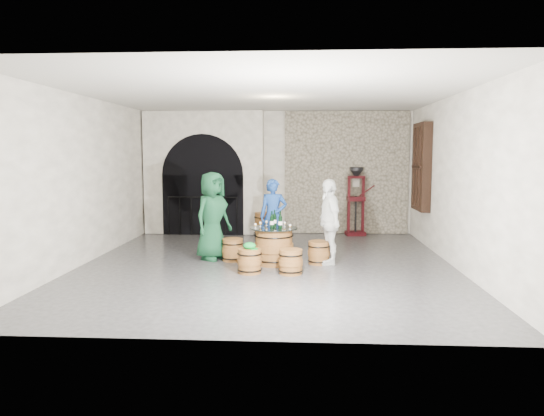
# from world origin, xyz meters

# --- Properties ---
(ground) EXTENTS (8.00, 8.00, 0.00)m
(ground) POSITION_xyz_m (0.00, 0.00, 0.00)
(ground) COLOR #313134
(ground) RESTS_ON ground
(wall_back) EXTENTS (8.00, 0.00, 8.00)m
(wall_back) POSITION_xyz_m (0.00, 4.00, 1.60)
(wall_back) COLOR white
(wall_back) RESTS_ON ground
(wall_front) EXTENTS (8.00, 0.00, 8.00)m
(wall_front) POSITION_xyz_m (0.00, -4.00, 1.60)
(wall_front) COLOR white
(wall_front) RESTS_ON ground
(wall_left) EXTENTS (0.00, 8.00, 8.00)m
(wall_left) POSITION_xyz_m (-3.50, 0.00, 1.60)
(wall_left) COLOR white
(wall_left) RESTS_ON ground
(wall_right) EXTENTS (0.00, 8.00, 8.00)m
(wall_right) POSITION_xyz_m (3.50, 0.00, 1.60)
(wall_right) COLOR white
(wall_right) RESTS_ON ground
(ceiling) EXTENTS (8.00, 8.00, 0.00)m
(ceiling) POSITION_xyz_m (0.00, 0.00, 3.20)
(ceiling) COLOR beige
(ceiling) RESTS_ON wall_back
(stone_facing_panel) EXTENTS (3.20, 0.12, 3.18)m
(stone_facing_panel) POSITION_xyz_m (1.80, 3.94, 1.60)
(stone_facing_panel) COLOR #9F937F
(stone_facing_panel) RESTS_ON ground
(arched_opening) EXTENTS (3.10, 0.60, 3.19)m
(arched_opening) POSITION_xyz_m (-1.90, 3.74, 1.58)
(arched_opening) COLOR white
(arched_opening) RESTS_ON ground
(shuttered_window) EXTENTS (0.23, 1.10, 2.00)m
(shuttered_window) POSITION_xyz_m (3.38, 2.40, 1.80)
(shuttered_window) COLOR black
(shuttered_window) RESTS_ON wall_right
(barrel_table) EXTENTS (0.91, 0.91, 0.70)m
(barrel_table) POSITION_xyz_m (0.13, 0.07, 0.35)
(barrel_table) COLOR brown
(barrel_table) RESTS_ON ground
(barrel_stool_left) EXTENTS (0.44, 0.44, 0.44)m
(barrel_stool_left) POSITION_xyz_m (-0.70, 0.32, 0.22)
(barrel_stool_left) COLOR brown
(barrel_stool_left) RESTS_ON ground
(barrel_stool_far) EXTENTS (0.44, 0.44, 0.44)m
(barrel_stool_far) POSITION_xyz_m (0.07, 0.93, 0.22)
(barrel_stool_far) COLOR brown
(barrel_stool_far) RESTS_ON ground
(barrel_stool_right) EXTENTS (0.44, 0.44, 0.44)m
(barrel_stool_right) POSITION_xyz_m (0.99, 0.13, 0.22)
(barrel_stool_right) COLOR brown
(barrel_stool_right) RESTS_ON ground
(barrel_stool_near_right) EXTENTS (0.44, 0.44, 0.44)m
(barrel_stool_near_right) POSITION_xyz_m (0.47, -0.73, 0.22)
(barrel_stool_near_right) COLOR brown
(barrel_stool_near_right) RESTS_ON ground
(barrel_stool_near_left) EXTENTS (0.44, 0.44, 0.44)m
(barrel_stool_near_left) POSITION_xyz_m (-0.26, -0.71, 0.22)
(barrel_stool_near_left) COLOR brown
(barrel_stool_near_left) RESTS_ON ground
(green_cap) EXTENTS (0.26, 0.22, 0.12)m
(green_cap) POSITION_xyz_m (-0.25, -0.71, 0.49)
(green_cap) COLOR #0B7D27
(green_cap) RESTS_ON barrel_stool_near_left
(person_green) EXTENTS (0.94, 1.02, 1.75)m
(person_green) POSITION_xyz_m (-1.11, 0.45, 0.87)
(person_green) COLOR #124025
(person_green) RESTS_ON ground
(person_blue) EXTENTS (0.59, 0.41, 1.58)m
(person_blue) POSITION_xyz_m (0.06, 1.12, 0.79)
(person_blue) COLOR navy
(person_blue) RESTS_ON ground
(person_white) EXTENTS (0.62, 1.02, 1.63)m
(person_white) POSITION_xyz_m (1.17, 0.15, 0.82)
(person_white) COLOR silver
(person_white) RESTS_ON ground
(wine_bottle_left) EXTENTS (0.08, 0.08, 0.32)m
(wine_bottle_left) POSITION_xyz_m (0.10, 0.01, 0.83)
(wine_bottle_left) COLOR black
(wine_bottle_left) RESTS_ON barrel_table
(wine_bottle_center) EXTENTS (0.08, 0.08, 0.32)m
(wine_bottle_center) POSITION_xyz_m (0.25, -0.02, 0.83)
(wine_bottle_center) COLOR black
(wine_bottle_center) RESTS_ON barrel_table
(wine_bottle_right) EXTENTS (0.08, 0.08, 0.32)m
(wine_bottle_right) POSITION_xyz_m (0.13, 0.22, 0.83)
(wine_bottle_right) COLOR black
(wine_bottle_right) RESTS_ON barrel_table
(tasting_glass_a) EXTENTS (0.05, 0.05, 0.10)m
(tasting_glass_a) POSITION_xyz_m (-0.21, -0.05, 0.75)
(tasting_glass_a) COLOR #AC7221
(tasting_glass_a) RESTS_ON barrel_table
(tasting_glass_b) EXTENTS (0.05, 0.05, 0.10)m
(tasting_glass_b) POSITION_xyz_m (0.33, 0.22, 0.75)
(tasting_glass_b) COLOR #AC7221
(tasting_glass_b) RESTS_ON barrel_table
(tasting_glass_c) EXTENTS (0.05, 0.05, 0.10)m
(tasting_glass_c) POSITION_xyz_m (-0.03, 0.35, 0.75)
(tasting_glass_c) COLOR #AC7221
(tasting_glass_c) RESTS_ON barrel_table
(tasting_glass_d) EXTENTS (0.05, 0.05, 0.10)m
(tasting_glass_d) POSITION_xyz_m (0.27, 0.29, 0.75)
(tasting_glass_d) COLOR #AC7221
(tasting_glass_d) RESTS_ON barrel_table
(tasting_glass_e) EXTENTS (0.05, 0.05, 0.10)m
(tasting_glass_e) POSITION_xyz_m (0.44, -0.14, 0.75)
(tasting_glass_e) COLOR #AC7221
(tasting_glass_e) RESTS_ON barrel_table
(tasting_glass_f) EXTENTS (0.05, 0.05, 0.10)m
(tasting_glass_f) POSITION_xyz_m (-0.14, 0.17, 0.75)
(tasting_glass_f) COLOR #AC7221
(tasting_glass_f) RESTS_ON barrel_table
(side_barrel) EXTENTS (0.46, 0.46, 0.61)m
(side_barrel) POSITION_xyz_m (-0.33, 3.30, 0.30)
(side_barrel) COLOR brown
(side_barrel) RESTS_ON ground
(corking_press) EXTENTS (0.74, 0.44, 1.75)m
(corking_press) POSITION_xyz_m (2.04, 3.65, 1.02)
(corking_press) COLOR #450B14
(corking_press) RESTS_ON ground
(control_box) EXTENTS (0.18, 0.10, 0.22)m
(control_box) POSITION_xyz_m (2.05, 3.86, 1.35)
(control_box) COLOR silver
(control_box) RESTS_ON wall_back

